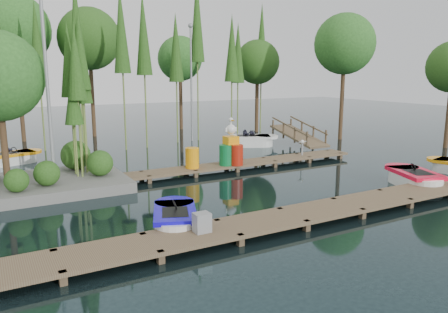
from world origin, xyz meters
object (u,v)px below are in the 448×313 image
boat_blue (175,219)px  drum_cluster (232,151)px  boat_red (414,179)px  yellow_barrel (192,158)px  utility_cabinet (202,223)px  boat_yellow_far (12,158)px  island (22,105)px

boat_blue → drum_cluster: (5.03, 5.47, 0.66)m
boat_red → yellow_barrel: yellow_barrel is taller
utility_cabinet → boat_red: bearing=6.8°
utility_cabinet → boat_yellow_far: bearing=105.1°
boat_blue → boat_red: size_ratio=0.90×
drum_cluster → boat_blue: bearing=-132.6°
boat_blue → boat_red: (9.86, -0.22, 0.03)m
boat_blue → yellow_barrel: size_ratio=3.23×
island → yellow_barrel: (6.36, -0.79, -2.45)m
yellow_barrel → drum_cluster: (1.87, -0.16, 0.17)m
boat_blue → utility_cabinet: bearing=-61.8°
boat_blue → boat_red: 9.86m
island → drum_cluster: island is taller
boat_yellow_far → yellow_barrel: size_ratio=3.23×
island → utility_cabinet: (3.37, -7.79, -2.63)m
island → utility_cabinet: bearing=-66.6°
boat_yellow_far → yellow_barrel: 9.11m
boat_blue → yellow_barrel: 6.46m
island → yellow_barrel: size_ratio=7.72×
boat_red → yellow_barrel: (-6.70, 5.84, 0.46)m
boat_red → utility_cabinet: bearing=-153.4°
boat_blue → yellow_barrel: yellow_barrel is taller
boat_blue → yellow_barrel: (3.16, 5.62, 0.49)m
island → yellow_barrel: 6.86m
yellow_barrel → boat_yellow_far: bearing=136.3°
island → boat_red: 14.93m
boat_red → boat_yellow_far: 17.98m
island → yellow_barrel: bearing=-7.1°
boat_red → drum_cluster: 7.48m
boat_red → boat_yellow_far: boat_yellow_far is taller
boat_yellow_far → utility_cabinet: (3.60, -13.28, 0.28)m
boat_red → utility_cabinet: 9.76m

